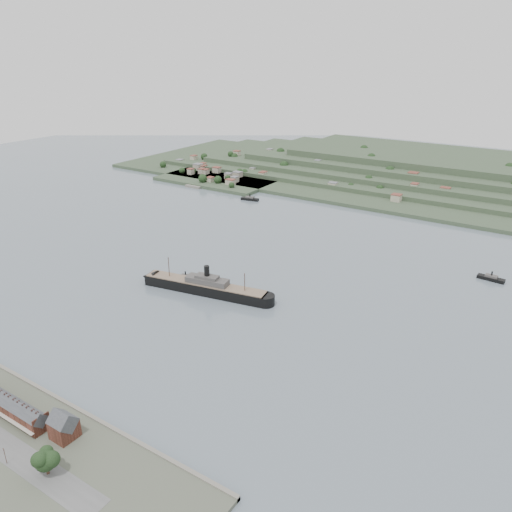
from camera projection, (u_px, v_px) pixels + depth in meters
The scene contains 9 objects.
ground at pixel (232, 288), 361.02m from camera, with size 1400.00×1400.00×0.00m, color slate.
terrace_row at pixel (5, 403), 233.36m from camera, with size 55.60×9.80×11.07m.
gabled_building at pixel (64, 426), 217.08m from camera, with size 10.40×10.18×14.09m.
far_peninsula at pixel (425, 172), 646.71m from camera, with size 760.00×309.00×30.00m.
steamship at pixel (202, 286), 352.93m from camera, with size 104.62×29.78×25.24m.
tugboat at pixel (186, 277), 374.73m from camera, with size 14.14×8.59×6.20m.
ferry_west at pixel (250, 199), 569.49m from camera, with size 21.31×9.48×7.73m.
ferry_east at pixel (491, 278), 372.23m from camera, with size 19.65×7.01×7.22m.
fig_tree at pixel (45, 460), 197.21m from camera, with size 11.14×9.65×12.44m.
Camera 1 is at (191.61, -262.46, 159.91)m, focal length 35.00 mm.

